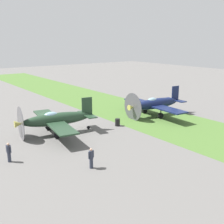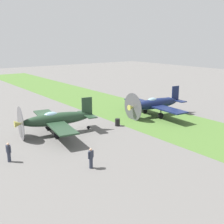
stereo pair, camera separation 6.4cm
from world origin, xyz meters
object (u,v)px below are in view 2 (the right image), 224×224
(ground_crew_chief, at_px, (9,152))
(fuel_drum, at_px, (117,122))
(ground_crew_mechanic, at_px, (91,158))
(airplane_wingman, at_px, (155,104))
(airplane_lead, at_px, (56,119))

(ground_crew_chief, relative_size, fuel_drum, 1.92)
(ground_crew_chief, height_order, ground_crew_mechanic, same)
(airplane_wingman, relative_size, ground_crew_mechanic, 6.50)
(airplane_lead, relative_size, fuel_drum, 12.52)
(ground_crew_chief, relative_size, ground_crew_mechanic, 1.00)
(airplane_wingman, height_order, ground_crew_mechanic, airplane_wingman)
(ground_crew_chief, xyz_separation_m, ground_crew_mechanic, (-5.29, -5.00, 0.00))
(ground_crew_mechanic, height_order, fuel_drum, ground_crew_mechanic)
(airplane_wingman, bearing_deg, ground_crew_mechanic, 123.23)
(airplane_wingman, bearing_deg, ground_crew_chief, 104.22)
(airplane_lead, distance_m, ground_crew_mechanic, 10.15)
(airplane_wingman, xyz_separation_m, ground_crew_mechanic, (-9.22, 16.34, -0.76))
(airplane_lead, xyz_separation_m, fuel_drum, (-1.67, -7.39, -1.22))
(ground_crew_chief, xyz_separation_m, fuel_drum, (3.02, -14.12, -0.46))
(airplane_lead, bearing_deg, fuel_drum, -93.56)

